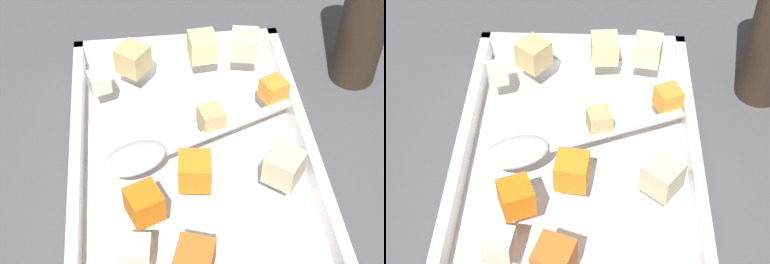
% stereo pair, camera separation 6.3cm
% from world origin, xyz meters
% --- Properties ---
extents(ground_plane, '(4.00, 4.00, 0.00)m').
position_xyz_m(ground_plane, '(0.00, 0.00, 0.00)').
color(ground_plane, '#4C4C51').
extents(baking_dish, '(0.38, 0.27, 0.05)m').
position_xyz_m(baking_dish, '(-0.01, 0.02, 0.01)').
color(baking_dish, silver).
rests_on(baking_dish, ground_plane).
extents(carrot_chunk_back_center, '(0.03, 0.03, 0.03)m').
position_xyz_m(carrot_chunk_back_center, '(-0.07, 0.12, 0.06)').
color(carrot_chunk_back_center, orange).
rests_on(carrot_chunk_back_center, baking_dish).
extents(carrot_chunk_near_right, '(0.04, 0.04, 0.03)m').
position_xyz_m(carrot_chunk_near_right, '(0.15, 0.00, 0.06)').
color(carrot_chunk_near_right, orange).
rests_on(carrot_chunk_near_right, baking_dish).
extents(carrot_chunk_corner_se, '(0.04, 0.04, 0.03)m').
position_xyz_m(carrot_chunk_corner_se, '(0.05, 0.01, 0.06)').
color(carrot_chunk_corner_se, orange).
rests_on(carrot_chunk_corner_se, baking_dish).
extents(carrot_chunk_corner_sw, '(0.04, 0.04, 0.03)m').
position_xyz_m(carrot_chunk_corner_sw, '(0.08, -0.04, 0.06)').
color(carrot_chunk_corner_sw, orange).
rests_on(carrot_chunk_corner_sw, baking_dish).
extents(potato_chunk_mid_right, '(0.05, 0.05, 0.03)m').
position_xyz_m(potato_chunk_mid_right, '(-0.14, -0.04, 0.06)').
color(potato_chunk_mid_right, tan).
rests_on(potato_chunk_mid_right, baking_dish).
extents(potato_chunk_far_left, '(0.03, 0.03, 0.03)m').
position_xyz_m(potato_chunk_far_left, '(0.14, -0.05, 0.06)').
color(potato_chunk_far_left, beige).
rests_on(potato_chunk_far_left, baking_dish).
extents(potato_chunk_heap_side, '(0.04, 0.04, 0.03)m').
position_xyz_m(potato_chunk_heap_side, '(-0.15, 0.04, 0.06)').
color(potato_chunk_heap_side, '#E0CC89').
rests_on(potato_chunk_heap_side, baking_dish).
extents(potato_chunk_rim_edge, '(0.05, 0.05, 0.03)m').
position_xyz_m(potato_chunk_rim_edge, '(0.05, 0.10, 0.06)').
color(potato_chunk_rim_edge, beige).
rests_on(potato_chunk_rim_edge, baking_dish).
extents(potato_chunk_corner_ne, '(0.04, 0.04, 0.03)m').
position_xyz_m(potato_chunk_corner_ne, '(-0.15, 0.10, 0.06)').
color(potato_chunk_corner_ne, beige).
rests_on(potato_chunk_corner_ne, baking_dish).
extents(potato_chunk_center, '(0.03, 0.03, 0.03)m').
position_xyz_m(potato_chunk_center, '(-0.03, 0.04, 0.06)').
color(potato_chunk_center, tan).
rests_on(potato_chunk_center, baking_dish).
extents(parsnip_chunk_mid_left, '(0.03, 0.03, 0.02)m').
position_xyz_m(parsnip_chunk_mid_left, '(-0.10, -0.08, 0.06)').
color(parsnip_chunk_mid_left, beige).
rests_on(parsnip_chunk_mid_left, baking_dish).
extents(serving_spoon, '(0.11, 0.22, 0.02)m').
position_xyz_m(serving_spoon, '(0.01, -0.03, 0.06)').
color(serving_spoon, silver).
rests_on(serving_spoon, baking_dish).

